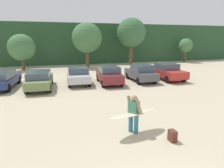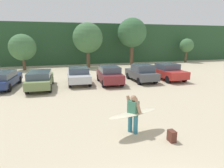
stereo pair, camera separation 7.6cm
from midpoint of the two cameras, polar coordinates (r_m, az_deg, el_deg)
name	(u,v)px [view 2 (the right image)]	position (r m, az deg, el deg)	size (l,w,h in m)	color
hillside_ridge	(69,43)	(37.11, -12.42, 11.53)	(108.00, 12.00, 6.33)	#284C2D
tree_center_left	(23,47)	(27.64, -24.54, 9.65)	(3.35, 3.35, 4.55)	brown
tree_ridge_back	(88,38)	(27.76, -7.01, 13.17)	(4.12, 4.12, 6.14)	brown
tree_far_left	(132,33)	(30.13, 5.93, 14.58)	(4.29, 4.29, 6.97)	brown
tree_left	(187,46)	(36.04, 20.99, 10.39)	(2.31, 2.31, 4.01)	brown
parked_car_navy	(3,79)	(18.16, -29.08, 1.26)	(2.20, 4.80, 1.36)	navy
parked_car_olive_green	(40,79)	(16.74, -20.09, 1.36)	(1.99, 4.63, 1.43)	#6B7F4C
parked_car_silver	(79,75)	(17.73, -9.58, 2.58)	(2.05, 4.22, 1.47)	silver
parked_car_maroon	(109,75)	(17.50, -0.61, 2.77)	(1.99, 4.16, 1.56)	maroon
parked_car_dark_gray	(142,73)	(18.68, 8.71, 3.25)	(1.84, 4.09, 1.61)	#4C4F54
parked_car_red	(168,72)	(19.96, 16.08, 3.51)	(2.06, 4.14, 1.58)	#B72D28
person_adult	(133,112)	(8.34, 6.44, -8.04)	(0.52, 0.74, 1.68)	teal
surfboard_cream	(134,113)	(8.36, 6.55, -8.48)	(2.47, 1.25, 0.14)	beige
backpack_dropped	(172,136)	(8.26, 17.28, -14.27)	(0.24, 0.34, 0.45)	#592D23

